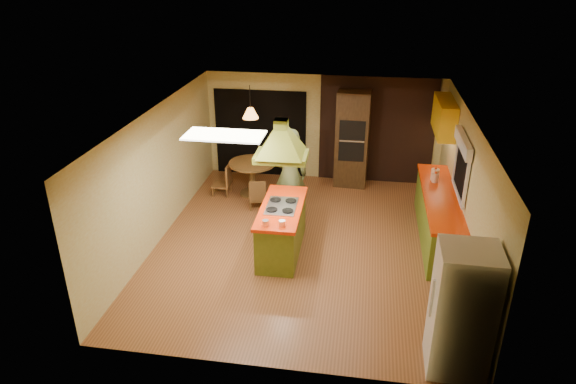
% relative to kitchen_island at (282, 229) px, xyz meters
% --- Properties ---
extents(ground, '(6.50, 6.50, 0.00)m').
position_rel_kitchen_island_xyz_m(ground, '(0.39, 0.31, -0.46)').
color(ground, '#965931').
rests_on(ground, ground).
extents(room_walls, '(5.50, 6.50, 6.50)m').
position_rel_kitchen_island_xyz_m(room_walls, '(0.39, 0.31, 0.79)').
color(room_walls, beige).
rests_on(room_walls, ground).
extents(ceiling_plane, '(6.50, 6.50, 0.00)m').
position_rel_kitchen_island_xyz_m(ceiling_plane, '(0.39, 0.31, 2.04)').
color(ceiling_plane, silver).
rests_on(ceiling_plane, room_walls).
extents(brick_panel, '(2.64, 0.03, 2.50)m').
position_rel_kitchen_island_xyz_m(brick_panel, '(1.64, 3.54, 0.79)').
color(brick_panel, '#381E14').
rests_on(brick_panel, ground).
extents(nook_opening, '(2.20, 0.03, 2.10)m').
position_rel_kitchen_island_xyz_m(nook_opening, '(-1.11, 3.54, 0.59)').
color(nook_opening, black).
rests_on(nook_opening, ground).
extents(right_counter, '(0.62, 3.05, 0.92)m').
position_rel_kitchen_island_xyz_m(right_counter, '(2.84, 0.91, 0.00)').
color(right_counter, olive).
rests_on(right_counter, ground).
extents(upper_cabinets, '(0.34, 1.40, 0.70)m').
position_rel_kitchen_island_xyz_m(upper_cabinets, '(2.96, 2.51, 1.49)').
color(upper_cabinets, yellow).
rests_on(upper_cabinets, room_walls).
extents(window_right, '(0.12, 1.35, 1.06)m').
position_rel_kitchen_island_xyz_m(window_right, '(3.08, 0.71, 1.31)').
color(window_right, black).
rests_on(window_right, room_walls).
extents(fluor_panel, '(1.20, 0.60, 0.03)m').
position_rel_kitchen_island_xyz_m(fluor_panel, '(-0.71, -0.89, 2.02)').
color(fluor_panel, white).
rests_on(fluor_panel, ceiling_plane).
extents(kitchen_island, '(0.75, 1.82, 0.92)m').
position_rel_kitchen_island_xyz_m(kitchen_island, '(0.00, 0.00, 0.00)').
color(kitchen_island, olive).
rests_on(kitchen_island, ground).
extents(range_hood, '(0.90, 0.65, 0.78)m').
position_rel_kitchen_island_xyz_m(range_hood, '(0.00, -0.00, 1.80)').
color(range_hood, olive).
rests_on(range_hood, ceiling_plane).
extents(man, '(0.81, 0.65, 1.95)m').
position_rel_kitchen_island_xyz_m(man, '(-0.05, 1.26, 0.52)').
color(man, '#525D31').
rests_on(man, ground).
extents(refrigerator, '(0.74, 0.70, 1.78)m').
position_rel_kitchen_island_xyz_m(refrigerator, '(2.72, -2.52, 0.43)').
color(refrigerator, white).
rests_on(refrigerator, ground).
extents(wall_oven, '(0.77, 0.63, 2.23)m').
position_rel_kitchen_island_xyz_m(wall_oven, '(1.10, 3.26, 0.66)').
color(wall_oven, '#462E16').
rests_on(wall_oven, ground).
extents(dining_table, '(1.04, 1.04, 0.78)m').
position_rel_kitchen_island_xyz_m(dining_table, '(-1.06, 2.33, 0.09)').
color(dining_table, brown).
rests_on(dining_table, ground).
extents(chair_left, '(0.39, 0.39, 0.71)m').
position_rel_kitchen_island_xyz_m(chair_left, '(-1.76, 2.23, -0.10)').
color(chair_left, brown).
rests_on(chair_left, ground).
extents(chair_near, '(0.45, 0.45, 0.68)m').
position_rel_kitchen_island_xyz_m(chair_near, '(-0.81, 1.68, -0.12)').
color(chair_near, brown).
rests_on(chair_near, ground).
extents(pendant_lamp, '(0.44, 0.44, 0.22)m').
position_rel_kitchen_island_xyz_m(pendant_lamp, '(-1.06, 2.33, 1.44)').
color(pendant_lamp, '#FF9E3F').
rests_on(pendant_lamp, ceiling_plane).
extents(canister_large, '(0.20, 0.20, 0.23)m').
position_rel_kitchen_island_xyz_m(canister_large, '(2.79, 1.60, 0.58)').
color(canister_large, beige).
rests_on(canister_large, right_counter).
extents(canister_medium, '(0.19, 0.19, 0.20)m').
position_rel_kitchen_island_xyz_m(canister_medium, '(2.79, 1.62, 0.56)').
color(canister_medium, '#FFE5CD').
rests_on(canister_medium, right_counter).
extents(canister_small, '(0.15, 0.15, 0.18)m').
position_rel_kitchen_island_xyz_m(canister_small, '(2.79, 1.50, 0.55)').
color(canister_small, beige).
rests_on(canister_small, right_counter).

